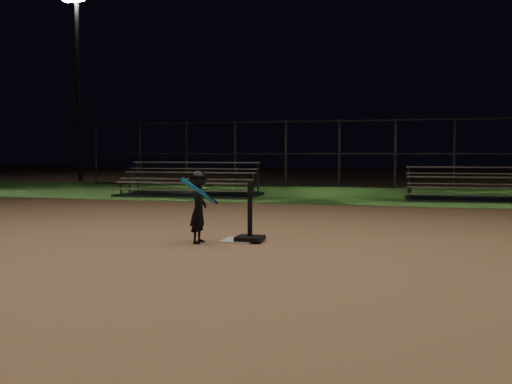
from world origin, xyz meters
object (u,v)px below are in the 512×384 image
object	(u,v)px
bleacher_left	(189,189)
batting_tee	(250,229)
light_pole_left	(77,71)
home_plate	(238,240)
child_batter	(198,204)
bleacher_right	(477,194)

from	to	relation	value
bleacher_left	batting_tee	bearing A→B (deg)	-63.60
batting_tee	light_pole_left	size ratio (longest dim) A/B	0.10
home_plate	child_batter	size ratio (longest dim) A/B	0.43
child_batter	batting_tee	bearing A→B (deg)	-69.42
bleacher_left	light_pole_left	bearing A→B (deg)	138.55
home_plate	bleacher_right	xyz separation A→B (m)	(4.23, 8.32, 0.17)
home_plate	bleacher_left	bearing A→B (deg)	116.12
batting_tee	child_batter	size ratio (longest dim) A/B	0.81
bleacher_left	bleacher_right	world-z (taller)	bleacher_left
batting_tee	light_pole_left	bearing A→B (deg)	129.15
bleacher_right	bleacher_left	bearing A→B (deg)	-179.52
child_batter	bleacher_right	world-z (taller)	child_batter
bleacher_left	bleacher_right	xyz separation A→B (m)	(8.13, 0.36, -0.02)
home_plate	bleacher_left	size ratio (longest dim) A/B	0.11
light_pole_left	bleacher_right	bearing A→B (deg)	-22.19
child_batter	bleacher_left	distance (m)	8.94
child_batter	light_pole_left	world-z (taller)	light_pole_left
bleacher_right	batting_tee	bearing A→B (deg)	-117.94
home_plate	bleacher_right	distance (m)	9.34
home_plate	bleacher_right	size ratio (longest dim) A/B	0.12
home_plate	bleacher_left	world-z (taller)	bleacher_left
bleacher_left	child_batter	bearing A→B (deg)	-68.30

